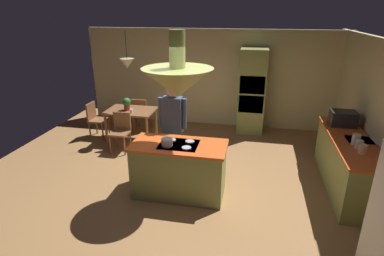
{
  "coord_description": "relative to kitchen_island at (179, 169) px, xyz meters",
  "views": [
    {
      "loc": [
        1.14,
        -4.71,
        3.0
      ],
      "look_at": [
        0.1,
        0.4,
        1.0
      ],
      "focal_mm": 28.97,
      "sensor_mm": 36.0,
      "label": 1
    }
  ],
  "objects": [
    {
      "name": "ground",
      "position": [
        0.0,
        0.2,
        -0.47
      ],
      "size": [
        8.16,
        8.16,
        0.0
      ],
      "primitive_type": "plane",
      "color": "#9E7042"
    },
    {
      "name": "wall_back",
      "position": [
        0.0,
        3.65,
        0.8
      ],
      "size": [
        6.8,
        0.1,
        2.55
      ],
      "primitive_type": "cube",
      "color": "beige",
      "rests_on": "ground"
    },
    {
      "name": "kitchen_island",
      "position": [
        0.0,
        0.0,
        0.0
      ],
      "size": [
        1.58,
        0.79,
        0.95
      ],
      "color": "#8C934C",
      "rests_on": "ground"
    },
    {
      "name": "counter_run_right",
      "position": [
        2.84,
        0.8,
        0.0
      ],
      "size": [
        0.73,
        2.35,
        0.93
      ],
      "color": "#8C934C",
      "rests_on": "ground"
    },
    {
      "name": "oven_tower",
      "position": [
        1.1,
        3.24,
        0.59
      ],
      "size": [
        0.66,
        0.62,
        2.13
      ],
      "color": "#8C934C",
      "rests_on": "ground"
    },
    {
      "name": "dining_table",
      "position": [
        -1.7,
        2.1,
        0.19
      ],
      "size": [
        1.13,
        0.8,
        0.76
      ],
      "color": "brown",
      "rests_on": "ground"
    },
    {
      "name": "person_at_island",
      "position": [
        -0.28,
        0.66,
        0.55
      ],
      "size": [
        0.53,
        0.24,
        1.76
      ],
      "color": "tan",
      "rests_on": "ground"
    },
    {
      "name": "range_hood",
      "position": [
        0.0,
        0.0,
        1.51
      ],
      "size": [
        1.1,
        1.1,
        1.0
      ],
      "color": "#8C934C"
    },
    {
      "name": "pendant_light_over_table",
      "position": [
        -1.7,
        2.1,
        1.39
      ],
      "size": [
        0.32,
        0.32,
        0.82
      ],
      "color": "beige"
    },
    {
      "name": "chair_facing_island",
      "position": [
        -1.7,
        1.48,
        0.03
      ],
      "size": [
        0.4,
        0.4,
        0.87
      ],
      "color": "brown",
      "rests_on": "ground"
    },
    {
      "name": "chair_by_back_wall",
      "position": [
        -1.7,
        2.72,
        0.03
      ],
      "size": [
        0.4,
        0.4,
        0.87
      ],
      "rotation": [
        0.0,
        0.0,
        3.14
      ],
      "color": "brown",
      "rests_on": "ground"
    },
    {
      "name": "chair_at_corner",
      "position": [
        -2.65,
        2.1,
        0.03
      ],
      "size": [
        0.4,
        0.4,
        0.87
      ],
      "rotation": [
        0.0,
        0.0,
        1.57
      ],
      "color": "brown",
      "rests_on": "ground"
    },
    {
      "name": "potted_plant_on_table",
      "position": [
        -1.78,
        2.08,
        0.46
      ],
      "size": [
        0.2,
        0.2,
        0.3
      ],
      "color": "#99382D",
      "rests_on": "dining_table"
    },
    {
      "name": "cup_on_table",
      "position": [
        -1.6,
        1.9,
        0.33
      ],
      "size": [
        0.07,
        0.07,
        0.09
      ],
      "primitive_type": "cylinder",
      "color": "white",
      "rests_on": "dining_table"
    },
    {
      "name": "canister_flour",
      "position": [
        2.84,
        0.22,
        0.53
      ],
      "size": [
        0.13,
        0.13,
        0.15
      ],
      "primitive_type": "cylinder",
      "color": "#E0B78C",
      "rests_on": "counter_run_right"
    },
    {
      "name": "canister_sugar",
      "position": [
        2.84,
        0.4,
        0.53
      ],
      "size": [
        0.11,
        0.11,
        0.15
      ],
      "primitive_type": "cylinder",
      "color": "silver",
      "rests_on": "counter_run_right"
    },
    {
      "name": "canister_tea",
      "position": [
        2.84,
        0.58,
        0.55
      ],
      "size": [
        0.13,
        0.13,
        0.17
      ],
      "primitive_type": "cylinder",
      "color": "silver",
      "rests_on": "counter_run_right"
    },
    {
      "name": "microwave_on_counter",
      "position": [
        2.84,
        1.49,
        0.6
      ],
      "size": [
        0.46,
        0.36,
        0.28
      ],
      "primitive_type": "cube",
      "color": "#232326",
      "rests_on": "counter_run_right"
    },
    {
      "name": "cooking_pot_on_cooktop",
      "position": [
        -0.16,
        -0.13,
        0.54
      ],
      "size": [
        0.18,
        0.18,
        0.12
      ],
      "primitive_type": "cylinder",
      "color": "#B2B2B7",
      "rests_on": "kitchen_island"
    }
  ]
}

